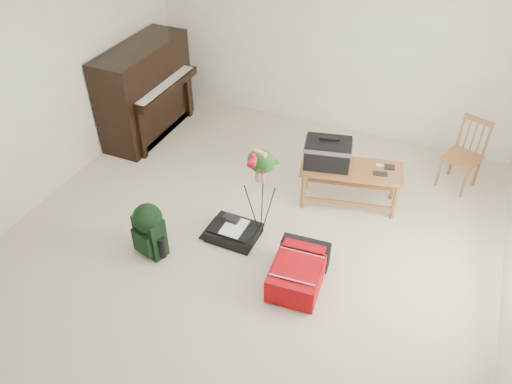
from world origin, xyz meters
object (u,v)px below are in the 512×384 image
at_px(dining_chair, 463,155).
at_px(flower_stand, 261,196).
at_px(green_backpack, 149,228).
at_px(bench, 336,156).
at_px(black_duffel, 234,231).
at_px(piano, 146,93).
at_px(red_suitcase, 300,268).

bearing_deg(dining_chair, flower_stand, -114.31).
bearing_deg(green_backpack, flower_stand, 51.95).
xyz_separation_m(bench, flower_stand, (-0.51, -0.92, -0.06)).
bearing_deg(green_backpack, black_duffel, 55.07).
xyz_separation_m(black_duffel, flower_stand, (0.26, 0.13, 0.47)).
xyz_separation_m(piano, red_suitcase, (2.86, -1.78, -0.44)).
height_order(black_duffel, green_backpack, green_backpack).
xyz_separation_m(piano, flower_stand, (2.26, -1.37, -0.05)).
bearing_deg(dining_chair, black_duffel, -116.14).
bearing_deg(bench, flower_stand, -131.78).
relative_size(piano, dining_chair, 1.73).
bearing_deg(bench, piano, 158.12).
relative_size(black_duffel, flower_stand, 0.46).
distance_m(piano, black_duffel, 2.55).
bearing_deg(black_duffel, red_suitcase, -17.94).
bearing_deg(green_backpack, piano, 139.16).
height_order(red_suitcase, black_duffel, red_suitcase).
distance_m(bench, dining_chair, 1.59).
xyz_separation_m(dining_chair, red_suitcase, (-1.22, -2.22, -0.26)).
bearing_deg(bench, green_backpack, -144.82).
height_order(piano, green_backpack, piano).
relative_size(bench, red_suitcase, 1.63).
relative_size(piano, black_duffel, 2.87).
bearing_deg(piano, flower_stand, -31.12).
height_order(dining_chair, black_duffel, dining_chair).
bearing_deg(flower_stand, dining_chair, 60.46).
xyz_separation_m(piano, black_duffel, (2.00, -1.50, -0.52)).
relative_size(bench, black_duffel, 2.28).
bearing_deg(dining_chair, bench, -124.92).
bearing_deg(dining_chair, green_backpack, -117.06).
bearing_deg(piano, green_backpack, -56.84).
xyz_separation_m(piano, green_backpack, (1.33, -2.04, -0.26)).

